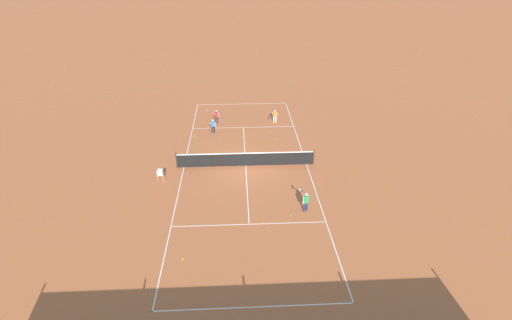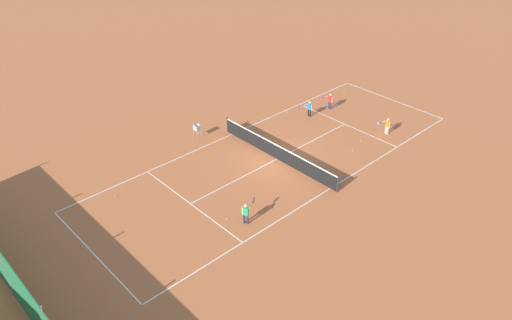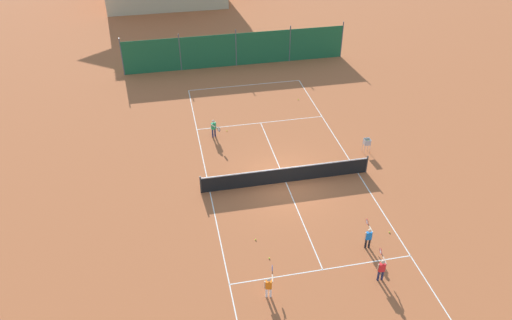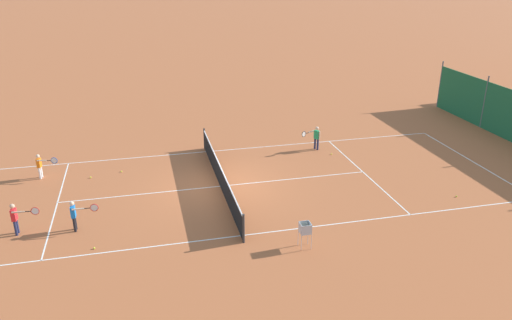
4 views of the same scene
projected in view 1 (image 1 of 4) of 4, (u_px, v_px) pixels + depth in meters
ground_plane at (246, 166)px, 26.68m from camera, size 600.00×600.00×0.00m
court_line_markings at (246, 166)px, 26.68m from camera, size 8.25×23.85×0.01m
tennis_net at (246, 159)px, 26.45m from camera, size 9.18×0.08×1.06m
player_near_service at (275, 115)px, 32.93m from camera, size 0.52×0.91×1.09m
player_near_baseline at (305, 200)px, 21.83m from camera, size 0.48×1.01×1.18m
player_far_service at (216, 116)px, 32.76m from camera, size 0.45×0.96×1.15m
player_far_baseline at (213, 125)px, 31.07m from camera, size 0.40×0.95×1.12m
tennis_ball_mid_court at (183, 259)px, 18.66m from camera, size 0.07×0.07×0.07m
tennis_ball_near_corner at (277, 139)px, 30.32m from camera, size 0.07×0.07×0.07m
tennis_ball_by_net_right at (195, 136)px, 30.74m from camera, size 0.07×0.07×0.07m
tennis_ball_by_net_left at (271, 132)px, 31.43m from camera, size 0.07×0.07×0.07m
tennis_ball_alley_right at (207, 110)px, 35.61m from camera, size 0.07×0.07×0.07m
tennis_ball_far_corner at (291, 216)px, 21.66m from camera, size 0.07×0.07×0.07m
ball_hopper at (160, 173)px, 24.48m from camera, size 0.36×0.36×0.89m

